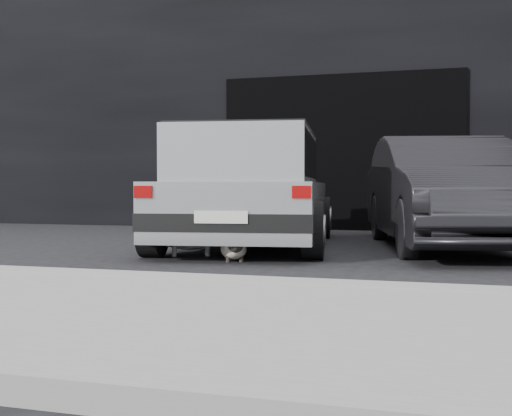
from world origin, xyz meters
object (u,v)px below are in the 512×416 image
(silver_hatchback, at_px, (250,183))
(cat_white, at_px, (195,237))
(second_car, at_px, (445,192))
(cat_siamese, at_px, (234,249))

(silver_hatchback, distance_m, cat_white, 1.27)
(silver_hatchback, xyz_separation_m, second_car, (2.27, 0.42, -0.10))
(second_car, relative_size, cat_siamese, 5.74)
(silver_hatchback, distance_m, second_car, 2.31)
(cat_white, bearing_deg, cat_siamese, 34.86)
(second_car, height_order, cat_siamese, second_car)
(second_car, distance_m, cat_siamese, 2.79)
(silver_hatchback, height_order, cat_white, silver_hatchback)
(silver_hatchback, relative_size, cat_white, 4.98)
(second_car, bearing_deg, cat_white, -161.20)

